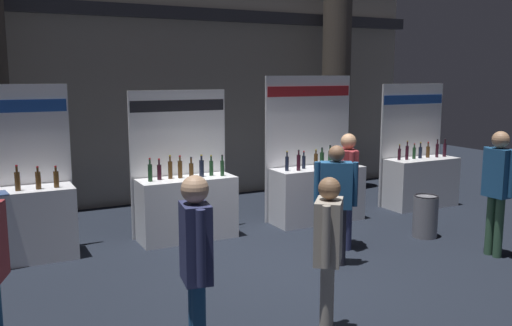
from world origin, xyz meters
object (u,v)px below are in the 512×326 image
exhibitor_booth_0 (19,217)px  visitor_6 (196,259)px  exhibitor_booth_1 (186,202)px  visitor_5 (336,194)px  exhibitor_booth_3 (420,177)px  trash_bin (425,216)px  visitor_4 (328,243)px  visitor_8 (498,182)px  visitor_3 (347,180)px  exhibitor_booth_2 (316,187)px

exhibitor_booth_0 → visitor_6: (1.15, -3.99, 0.44)m
exhibitor_booth_0 → exhibitor_booth_1: bearing=-1.5°
exhibitor_booth_1 → visitor_5: (1.39, -2.14, 0.40)m
exhibitor_booth_3 → visitor_5: bearing=-149.4°
trash_bin → visitor_4: 4.10m
visitor_4 → visitor_8: 3.75m
visitor_3 → visitor_8: 2.12m
exhibitor_booth_1 → visitor_6: exhibitor_booth_1 is taller
exhibitor_booth_0 → visitor_5: exhibitor_booth_0 is taller
visitor_6 → exhibitor_booth_0: bearing=-154.8°
visitor_8 → visitor_4: bearing=-75.6°
exhibitor_booth_2 → visitor_6: 5.43m
trash_bin → exhibitor_booth_1: bearing=153.9°
visitor_3 → visitor_5: 0.81m
exhibitor_booth_1 → exhibitor_booth_2: size_ratio=0.91×
trash_bin → visitor_8: bearing=-80.3°
exhibitor_booth_0 → visitor_6: size_ratio=1.39×
visitor_5 → visitor_6: bearing=-116.5°
visitor_5 → visitor_8: visitor_8 is taller
visitor_4 → visitor_5: bearing=-177.1°
exhibitor_booth_3 → visitor_3: exhibitor_booth_3 is taller
visitor_4 → visitor_8: bearing=145.6°
exhibitor_booth_1 → visitor_5: exhibitor_booth_1 is taller
exhibitor_booth_2 → visitor_4: bearing=-121.9°
exhibitor_booth_2 → visitor_8: 3.12m
exhibitor_booth_0 → visitor_5: 4.47m
exhibitor_booth_2 → visitor_3: exhibitor_booth_2 is taller
visitor_6 → visitor_8: bearing=111.0°
visitor_5 → visitor_3: bearing=72.4°
exhibitor_booth_1 → exhibitor_booth_2: exhibitor_booth_2 is taller
visitor_4 → exhibitor_booth_1: bearing=-138.9°
visitor_6 → visitor_5: bearing=132.5°
trash_bin → visitor_4: size_ratio=0.42×
exhibitor_booth_0 → exhibitor_booth_3: size_ratio=1.02×
visitor_3 → visitor_6: 4.05m
visitor_5 → visitor_6: size_ratio=0.94×
visitor_8 → visitor_5: bearing=-109.0°
exhibitor_booth_1 → visitor_8: (3.68, -2.88, 0.50)m
exhibitor_booth_0 → visitor_5: size_ratio=1.48×
exhibitor_booth_0 → exhibitor_booth_3: exhibitor_booth_0 is taller
exhibitor_booth_0 → visitor_8: exhibitor_booth_0 is taller
exhibitor_booth_0 → exhibitor_booth_3: bearing=-0.9°
visitor_3 → visitor_5: bearing=155.3°
exhibitor_booth_1 → visitor_4: 3.90m
visitor_4 → exhibitor_booth_3: bearing=168.3°
trash_bin → visitor_8: 1.40m
exhibitor_booth_0 → visitor_6: 4.18m
exhibitor_booth_0 → visitor_4: bearing=-57.2°
exhibitor_booth_0 → exhibitor_booth_3: 7.39m
exhibitor_booth_1 → visitor_5: size_ratio=1.41×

